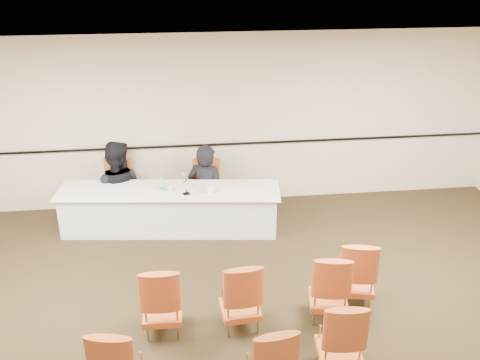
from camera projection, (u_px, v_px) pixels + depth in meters
name	position (u px, v px, depth m)	size (l,w,h in m)	color
floor	(244.00, 354.00, 6.14)	(10.00, 10.00, 0.00)	black
ceiling	(246.00, 101.00, 4.90)	(10.00, 10.00, 0.00)	white
wall_back	(215.00, 122.00, 9.14)	(10.00, 0.04, 3.00)	beige
wall_rail	(216.00, 144.00, 9.27)	(9.80, 0.04, 0.03)	black
panel_table	(170.00, 210.00, 8.65)	(3.53, 0.82, 0.71)	silver
panelist_main	(206.00, 195.00, 9.14)	(0.68, 0.44, 1.86)	black
panelist_main_chair	(206.00, 189.00, 9.09)	(0.50, 0.50, 0.95)	#BE4522
panelist_second	(118.00, 194.00, 9.12)	(0.92, 0.72, 1.90)	black
panelist_second_chair	(117.00, 189.00, 9.09)	(0.50, 0.50, 0.95)	#BE4522
papers	(204.00, 190.00, 8.51)	(0.30, 0.22, 0.00)	silver
microphone	(186.00, 185.00, 8.30)	(0.11, 0.22, 0.31)	black
water_bottle	(161.00, 185.00, 8.42)	(0.07, 0.07, 0.23)	teal
drinking_glass	(171.00, 189.00, 8.43)	(0.06, 0.06, 0.10)	silver
coffee_cup	(210.00, 190.00, 8.37)	(0.08, 0.08, 0.12)	white
aud_chair_front_left	(162.00, 298.00, 6.32)	(0.50, 0.50, 0.95)	#BE4522
aud_chair_front_mid	(240.00, 294.00, 6.40)	(0.50, 0.50, 0.95)	#BE4522
aud_chair_front_right	(329.00, 285.00, 6.56)	(0.50, 0.50, 0.95)	#BE4522
aud_chair_back_mid	(269.00, 360.00, 5.39)	(0.50, 0.50, 0.95)	#BE4522
aud_chair_back_right	(340.00, 334.00, 5.74)	(0.50, 0.50, 0.95)	#BE4522
aud_chair_extra	(356.00, 271.00, 6.84)	(0.50, 0.50, 0.95)	#BE4522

